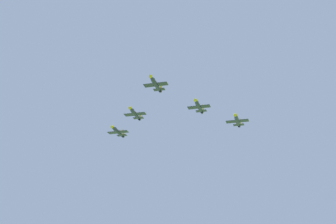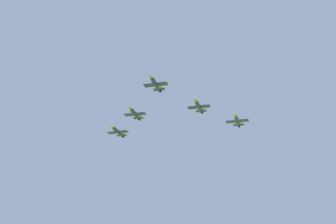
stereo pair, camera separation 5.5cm
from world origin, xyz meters
The scene contains 5 objects.
jet_lead centered at (-7.52, 24.80, 95.87)m, with size 13.37×8.90×2.99m.
jet_left_wingman centered at (-15.59, 42.33, 91.92)m, with size 13.13×8.78×2.95m.
jet_right_wingman centered at (-26.12, 19.66, 91.48)m, with size 13.17×8.74×2.93m.
jet_left_outer centered at (-23.65, 59.86, 90.44)m, with size 13.81×9.21×3.10m.
jet_right_outer centered at (-44.72, 14.53, 90.23)m, with size 13.54×9.06×3.05m.
Camera 1 is at (132.32, 4.00, 28.68)m, focal length 47.62 mm.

